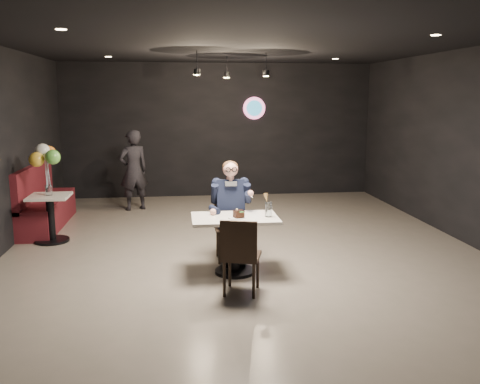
{
  "coord_description": "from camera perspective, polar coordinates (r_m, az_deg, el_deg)",
  "views": [
    {
      "loc": [
        -0.94,
        -7.07,
        2.27
      ],
      "look_at": [
        -0.1,
        -0.19,
        0.96
      ],
      "focal_mm": 38.0,
      "sensor_mm": 36.0,
      "label": 1
    }
  ],
  "objects": [
    {
      "name": "wall_sign",
      "position": [
        11.67,
        1.6,
        9.39
      ],
      "size": [
        0.5,
        0.06,
        0.5
      ],
      "primitive_type": null,
      "color": "pink",
      "rests_on": "floor"
    },
    {
      "name": "balloon_vase",
      "position": [
        8.43,
        -20.67,
        0.19
      ],
      "size": [
        0.1,
        0.1,
        0.16
      ],
      "primitive_type": "cylinder",
      "color": "silver",
      "rests_on": "side_table"
    },
    {
      "name": "mint_leaf",
      "position": [
        6.35,
        0.14,
        -2.25
      ],
      "size": [
        0.07,
        0.04,
        0.01
      ],
      "primitive_type": "ellipsoid",
      "color": "#297F2D",
      "rests_on": "cake_slice"
    },
    {
      "name": "balloon_bunch",
      "position": [
        8.37,
        -20.86,
        2.98
      ],
      "size": [
        0.42,
        0.42,
        0.69
      ],
      "primitive_type": "cube",
      "color": "gold",
      "rests_on": "balloon_vase"
    },
    {
      "name": "dessert_plate",
      "position": [
        6.43,
        -0.34,
        -2.88
      ],
      "size": [
        0.23,
        0.23,
        0.01
      ],
      "primitive_type": "cylinder",
      "color": "white",
      "rests_on": "main_table"
    },
    {
      "name": "pendant_lights",
      "position": [
        9.14,
        -1.11,
        14.55
      ],
      "size": [
        1.4,
        1.2,
        0.36
      ],
      "primitive_type": "cube",
      "color": "black",
      "rests_on": "floor"
    },
    {
      "name": "floor",
      "position": [
        7.48,
        0.57,
        -6.93
      ],
      "size": [
        9.0,
        9.0,
        0.0
      ],
      "primitive_type": "plane",
      "color": "slate",
      "rests_on": "ground"
    },
    {
      "name": "chair_far",
      "position": [
        7.1,
        -1.08,
        -4.04
      ],
      "size": [
        0.42,
        0.46,
        0.92
      ],
      "primitive_type": "cube",
      "color": "black",
      "rests_on": "floor"
    },
    {
      "name": "main_table",
      "position": [
        6.59,
        -0.58,
        -5.97
      ],
      "size": [
        1.1,
        0.7,
        0.75
      ],
      "primitive_type": "cube",
      "color": "white",
      "rests_on": "floor"
    },
    {
      "name": "chair_near",
      "position": [
        5.93,
        0.16,
        -7.03
      ],
      "size": [
        0.53,
        0.56,
        0.92
      ],
      "primitive_type": "cube",
      "rotation": [
        0.0,
        0.0,
        -0.29
      ],
      "color": "black",
      "rests_on": "floor"
    },
    {
      "name": "cake_slice",
      "position": [
        6.4,
        -0.14,
        -2.5
      ],
      "size": [
        0.14,
        0.13,
        0.08
      ],
      "primitive_type": "cube",
      "rotation": [
        0.0,
        0.0,
        0.35
      ],
      "color": "black",
      "rests_on": "dessert_plate"
    },
    {
      "name": "passerby",
      "position": [
        10.39,
        -11.87,
        2.4
      ],
      "size": [
        0.7,
        0.6,
        1.62
      ],
      "primitive_type": "imported",
      "rotation": [
        0.0,
        0.0,
        3.57
      ],
      "color": "black",
      "rests_on": "floor"
    },
    {
      "name": "seated_man",
      "position": [
        7.04,
        -1.09,
        -2.0
      ],
      "size": [
        0.6,
        0.8,
        1.44
      ],
      "primitive_type": "cube",
      "color": "black",
      "rests_on": "floor"
    },
    {
      "name": "booth_bench",
      "position": [
        9.51,
        -20.93,
        -0.44
      ],
      "size": [
        0.54,
        2.18,
        1.09
      ],
      "primitive_type": "cube",
      "color": "#420E16",
      "rests_on": "floor"
    },
    {
      "name": "sundae_glass",
      "position": [
        6.49,
        3.21,
        -1.97
      ],
      "size": [
        0.08,
        0.08,
        0.19
      ],
      "primitive_type": "cylinder",
      "color": "silver",
      "rests_on": "main_table"
    },
    {
      "name": "side_table",
      "position": [
        8.52,
        -20.47,
        -2.79
      ],
      "size": [
        0.61,
        0.61,
        0.76
      ],
      "primitive_type": "cube",
      "color": "white",
      "rests_on": "floor"
    },
    {
      "name": "wafer_cone",
      "position": [
        6.47,
        2.98,
        -0.68
      ],
      "size": [
        0.07,
        0.07,
        0.12
      ],
      "primitive_type": "cone",
      "rotation": [
        0.0,
        0.0,
        0.26
      ],
      "color": "tan",
      "rests_on": "sundae_glass"
    }
  ]
}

